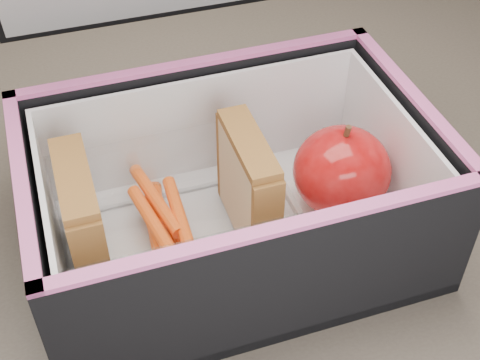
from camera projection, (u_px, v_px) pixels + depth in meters
The scene contains 8 objects.
kitchen_table at pixel (222, 279), 0.67m from camera, with size 1.20×0.80×0.75m.
lunch_bag at pixel (230, 183), 0.54m from camera, with size 0.32×0.30×0.30m.
plastic_tub at pixel (170, 218), 0.53m from camera, with size 0.18×0.13×0.07m, color white, non-canonical shape.
sandwich_left at pixel (84, 222), 0.51m from camera, with size 0.03×0.09×0.10m.
sandwich_right at pixel (248, 186), 0.54m from camera, with size 0.02×0.09×0.10m.
carrot_sticks at pixel (163, 229), 0.55m from camera, with size 0.04×0.14×0.03m.
paper_napkin at pixel (336, 205), 0.59m from camera, with size 0.07×0.08×0.01m, color white.
red_apple at pixel (342, 171), 0.56m from camera, with size 0.09×0.09×0.09m.
Camera 1 is at (-0.11, -0.40, 1.19)m, focal length 50.00 mm.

